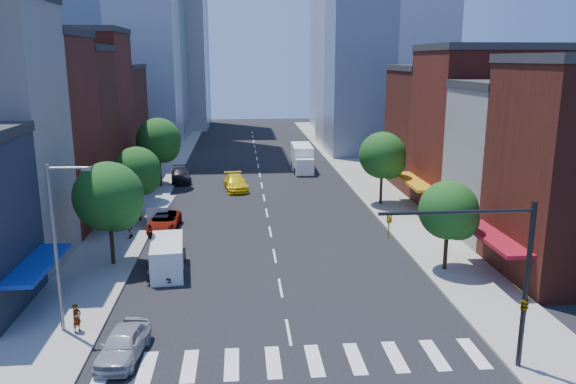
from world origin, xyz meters
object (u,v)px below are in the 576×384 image
(parked_car_third, at_px, (164,221))
(box_truck, at_px, (302,159))
(cargo_van_far, at_px, (162,212))
(pedestrian_far, at_px, (128,228))
(cargo_van_near, at_px, (167,257))
(traffic_car_far, at_px, (305,155))
(traffic_car_oncoming, at_px, (304,159))
(parked_car_second, at_px, (167,263))
(parked_car_front, at_px, (123,344))
(pedestrian_near, at_px, (77,318))
(parked_car_rear, at_px, (181,175))
(taxi, at_px, (236,183))

(parked_car_third, distance_m, box_truck, 29.08)
(cargo_van_far, distance_m, pedestrian_far, 5.30)
(cargo_van_near, distance_m, pedestrian_far, 8.54)
(traffic_car_far, bearing_deg, traffic_car_oncoming, 82.26)
(cargo_van_near, height_order, box_truck, box_truck)
(parked_car_third, bearing_deg, pedestrian_far, -134.10)
(traffic_car_oncoming, distance_m, pedestrian_far, 37.20)
(parked_car_second, xyz_separation_m, traffic_car_far, (14.40, 42.91, -0.01))
(parked_car_front, relative_size, traffic_car_far, 1.03)
(cargo_van_far, bearing_deg, pedestrian_near, -91.34)
(parked_car_third, bearing_deg, parked_car_rear, 92.22)
(parked_car_second, height_order, parked_car_third, parked_car_second)
(pedestrian_near, relative_size, pedestrian_far, 0.93)
(parked_car_front, relative_size, parked_car_rear, 0.81)
(cargo_van_near, bearing_deg, box_truck, 64.25)
(cargo_van_far, bearing_deg, parked_car_second, -77.76)
(parked_car_second, bearing_deg, traffic_car_far, 78.59)
(cargo_van_near, bearing_deg, cargo_van_far, 93.93)
(traffic_car_oncoming, bearing_deg, box_truck, 76.80)
(cargo_van_far, relative_size, pedestrian_far, 2.69)
(parked_car_second, relative_size, traffic_car_oncoming, 1.08)
(parked_car_third, bearing_deg, traffic_car_oncoming, 63.60)
(cargo_van_near, relative_size, pedestrian_near, 3.43)
(parked_car_third, relative_size, parked_car_rear, 0.96)
(parked_car_second, distance_m, pedestrian_near, 9.17)
(cargo_van_near, distance_m, box_truck, 37.56)
(cargo_van_far, distance_m, pedestrian_near, 21.08)
(cargo_van_near, bearing_deg, parked_car_third, 93.18)
(taxi, bearing_deg, cargo_van_far, -125.23)
(pedestrian_near, bearing_deg, traffic_car_far, 7.43)
(traffic_car_oncoming, xyz_separation_m, pedestrian_near, (-17.58, -48.70, 0.25))
(traffic_car_far, relative_size, pedestrian_far, 2.57)
(parked_car_front, height_order, traffic_car_oncoming, parked_car_front)
(parked_car_rear, bearing_deg, parked_car_second, -93.16)
(pedestrian_far, bearing_deg, parked_car_third, 143.59)
(parked_car_front, bearing_deg, cargo_van_far, 100.38)
(traffic_car_far, bearing_deg, taxi, 64.43)
(parked_car_front, distance_m, pedestrian_near, 3.97)
(taxi, xyz_separation_m, traffic_car_oncoming, (9.38, 15.54, -0.13))
(parked_car_third, height_order, box_truck, box_truck)
(parked_car_third, distance_m, traffic_car_oncoming, 33.78)
(pedestrian_far, bearing_deg, parked_car_second, 35.86)
(parked_car_second, bearing_deg, pedestrian_near, -106.48)
(traffic_car_oncoming, bearing_deg, taxi, 54.37)
(parked_car_second, height_order, cargo_van_far, cargo_van_far)
(parked_car_third, xyz_separation_m, pedestrian_near, (-2.19, -18.63, 0.20))
(parked_car_second, bearing_deg, traffic_car_oncoming, 78.11)
(parked_car_front, bearing_deg, pedestrian_far, 107.16)
(parked_car_third, distance_m, traffic_car_far, 36.34)
(parked_car_rear, relative_size, pedestrian_near, 3.52)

